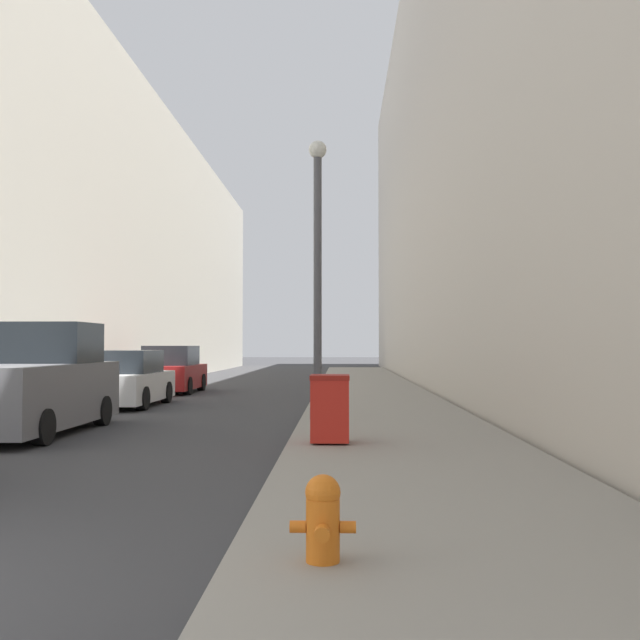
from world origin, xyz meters
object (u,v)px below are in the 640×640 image
fire_hydrant (323,516)px  lamppost (318,269)px  parked_sedan_near (126,381)px  parked_sedan_far (171,371)px  pickup_truck (30,386)px  trash_bin (330,408)px

fire_hydrant → lamppost: 10.66m
fire_hydrant → parked_sedan_near: (-6.01, 14.83, 0.26)m
parked_sedan_near → parked_sedan_far: (-0.10, 5.84, 0.05)m
parked_sedan_far → parked_sedan_near: bearing=-89.0°
fire_hydrant → lamppost: (-0.38, 10.24, 2.95)m
lamppost → parked_sedan_near: 7.75m
parked_sedan_near → parked_sedan_far: size_ratio=1.04×
fire_hydrant → pickup_truck: size_ratio=0.13×
fire_hydrant → parked_sedan_far: (-6.11, 20.67, 0.31)m
pickup_truck → parked_sedan_near: 6.23m
trash_bin → parked_sedan_far: parked_sedan_far is taller
fire_hydrant → parked_sedan_far: size_ratio=0.16×
parked_sedan_near → parked_sedan_far: parked_sedan_far is taller
trash_bin → parked_sedan_near: 10.30m
pickup_truck → fire_hydrant: bearing=-55.0°
fire_hydrant → pickup_truck: bearing=125.0°
pickup_truck → parked_sedan_far: (-0.08, 12.07, -0.15)m
fire_hydrant → parked_sedan_near: 16.00m
trash_bin → lamppost: lamppost is taller
fire_hydrant → parked_sedan_near: size_ratio=0.15×
parked_sedan_far → lamppost: bearing=-61.2°
fire_hydrant → trash_bin: trash_bin is taller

